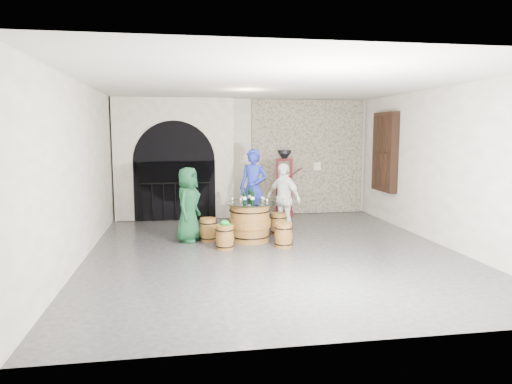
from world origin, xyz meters
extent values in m
plane|color=#2C2C2F|center=(0.00, 0.00, 0.00)|extent=(8.00, 8.00, 0.00)
plane|color=silver|center=(0.00, 4.00, 1.60)|extent=(8.00, 0.00, 8.00)
plane|color=silver|center=(0.00, -4.00, 1.60)|extent=(8.00, 0.00, 8.00)
plane|color=silver|center=(-3.50, 0.00, 1.60)|extent=(0.00, 8.00, 8.00)
plane|color=silver|center=(3.50, 0.00, 1.60)|extent=(0.00, 8.00, 8.00)
plane|color=beige|center=(0.00, 0.00, 3.20)|extent=(8.00, 8.00, 0.00)
cube|color=gray|center=(1.80, 3.94, 1.60)|extent=(3.20, 0.12, 3.18)
cube|color=silver|center=(-1.90, 3.75, 1.60)|extent=(3.10, 0.50, 3.18)
cube|color=black|center=(-1.90, 3.48, 0.78)|extent=(2.10, 0.03, 1.55)
cylinder|color=black|center=(-1.90, 3.48, 1.55)|extent=(2.10, 0.03, 2.10)
cylinder|color=black|center=(-1.90, 3.42, 0.98)|extent=(1.79, 0.04, 0.04)
cylinder|color=black|center=(-2.79, 3.42, 0.49)|extent=(0.02, 0.02, 0.98)
cylinder|color=black|center=(-2.50, 3.42, 0.49)|extent=(0.02, 0.02, 0.98)
cylinder|color=black|center=(-2.20, 3.42, 0.49)|extent=(0.02, 0.02, 0.98)
cylinder|color=black|center=(-1.90, 3.42, 0.49)|extent=(0.02, 0.02, 0.98)
cylinder|color=black|center=(-1.60, 3.42, 0.49)|extent=(0.02, 0.02, 0.98)
cylinder|color=black|center=(-1.31, 3.42, 0.49)|extent=(0.02, 0.02, 0.98)
cylinder|color=black|center=(-1.01, 3.42, 0.49)|extent=(0.02, 0.02, 0.98)
cube|color=black|center=(3.39, 2.40, 1.80)|extent=(0.20, 1.10, 2.00)
cube|color=black|center=(3.34, 2.40, 1.80)|extent=(0.06, 0.88, 1.76)
cube|color=black|center=(3.37, 2.40, 1.80)|extent=(0.22, 0.92, 0.06)
cube|color=black|center=(3.37, 2.11, 1.80)|extent=(0.22, 0.06, 1.80)
cube|color=black|center=(3.37, 2.40, 1.80)|extent=(0.22, 0.06, 1.80)
cube|color=black|center=(3.37, 2.69, 1.80)|extent=(0.22, 0.06, 1.80)
cylinder|color=brown|center=(-0.31, 0.89, 0.39)|extent=(0.82, 0.82, 0.78)
cylinder|color=brown|center=(-0.31, 0.89, 0.39)|extent=(0.88, 0.88, 0.17)
torus|color=black|center=(-0.31, 0.89, 0.13)|extent=(0.88, 0.88, 0.02)
torus|color=black|center=(-0.31, 0.89, 0.66)|extent=(0.88, 0.88, 0.02)
cylinder|color=brown|center=(-0.31, 0.89, 0.79)|extent=(0.84, 0.84, 0.02)
cylinder|color=black|center=(-0.31, 0.89, 0.82)|extent=(1.07, 1.07, 0.01)
cylinder|color=brown|center=(-1.19, 0.99, 0.24)|extent=(0.34, 0.34, 0.47)
cylinder|color=brown|center=(-1.19, 0.99, 0.24)|extent=(0.36, 0.36, 0.10)
torus|color=black|center=(-1.19, 0.99, 0.08)|extent=(0.38, 0.38, 0.02)
torus|color=black|center=(-1.19, 0.99, 0.40)|extent=(0.38, 0.38, 0.02)
cylinder|color=brown|center=(-1.19, 0.99, 0.48)|extent=(0.35, 0.35, 0.02)
cylinder|color=brown|center=(-0.12, 1.75, 0.24)|extent=(0.34, 0.34, 0.47)
cylinder|color=brown|center=(-0.12, 1.75, 0.24)|extent=(0.36, 0.36, 0.10)
torus|color=black|center=(-0.12, 1.75, 0.08)|extent=(0.38, 0.38, 0.02)
torus|color=black|center=(-0.12, 1.75, 0.40)|extent=(0.38, 0.38, 0.02)
cylinder|color=brown|center=(-0.12, 1.75, 0.48)|extent=(0.35, 0.35, 0.02)
cylinder|color=brown|center=(0.42, 1.38, 0.24)|extent=(0.34, 0.34, 0.47)
cylinder|color=brown|center=(0.42, 1.38, 0.24)|extent=(0.36, 0.36, 0.10)
torus|color=black|center=(0.42, 1.38, 0.08)|extent=(0.38, 0.38, 0.02)
torus|color=black|center=(0.42, 1.38, 0.40)|extent=(0.38, 0.38, 0.02)
cylinder|color=brown|center=(0.42, 1.38, 0.48)|extent=(0.35, 0.35, 0.02)
cylinder|color=brown|center=(0.28, 0.23, 0.24)|extent=(0.34, 0.34, 0.47)
cylinder|color=brown|center=(0.28, 0.23, 0.24)|extent=(0.36, 0.36, 0.10)
torus|color=black|center=(0.28, 0.23, 0.08)|extent=(0.38, 0.38, 0.02)
torus|color=black|center=(0.28, 0.23, 0.40)|extent=(0.38, 0.38, 0.02)
cylinder|color=brown|center=(0.28, 0.23, 0.48)|extent=(0.35, 0.35, 0.02)
cylinder|color=brown|center=(-0.91, 0.24, 0.24)|extent=(0.34, 0.34, 0.47)
cylinder|color=brown|center=(-0.91, 0.24, 0.24)|extent=(0.36, 0.36, 0.10)
torus|color=black|center=(-0.91, 0.24, 0.08)|extent=(0.38, 0.38, 0.02)
torus|color=black|center=(-0.91, 0.24, 0.40)|extent=(0.38, 0.38, 0.02)
cylinder|color=brown|center=(-0.91, 0.24, 0.48)|extent=(0.35, 0.35, 0.02)
ellipsoid|color=#0D9230|center=(-0.91, 0.24, 0.53)|extent=(0.18, 0.18, 0.10)
cylinder|color=#0D9230|center=(-0.83, 0.21, 0.49)|extent=(0.12, 0.12, 0.01)
imported|color=#113F22|center=(-1.60, 1.04, 0.79)|extent=(0.76, 0.90, 1.57)
imported|color=#1C2B9B|center=(-0.04, 2.15, 0.96)|extent=(0.83, 0.76, 1.91)
imported|color=white|center=(0.54, 1.45, 0.81)|extent=(0.88, 0.99, 1.61)
cylinder|color=black|center=(-0.43, 0.84, 0.93)|extent=(0.07, 0.07, 0.22)
cylinder|color=white|center=(-0.43, 0.84, 0.92)|extent=(0.08, 0.08, 0.06)
cone|color=black|center=(-0.43, 0.84, 1.06)|extent=(0.07, 0.07, 0.05)
cylinder|color=black|center=(-0.43, 0.84, 1.11)|extent=(0.03, 0.03, 0.07)
cylinder|color=black|center=(-0.26, 0.81, 0.93)|extent=(0.07, 0.07, 0.22)
cylinder|color=white|center=(-0.26, 0.81, 0.92)|extent=(0.08, 0.08, 0.06)
cone|color=black|center=(-0.26, 0.81, 1.06)|extent=(0.07, 0.07, 0.05)
cylinder|color=black|center=(-0.26, 0.81, 1.11)|extent=(0.03, 0.03, 0.07)
cylinder|color=black|center=(-0.28, 1.08, 0.93)|extent=(0.07, 0.07, 0.22)
cylinder|color=white|center=(-0.28, 1.08, 0.92)|extent=(0.08, 0.08, 0.06)
cone|color=black|center=(-0.28, 1.08, 1.06)|extent=(0.07, 0.07, 0.05)
cylinder|color=black|center=(-0.28, 1.08, 1.11)|extent=(0.03, 0.03, 0.07)
cylinder|color=brown|center=(0.01, 2.95, 0.29)|extent=(0.41, 0.41, 0.58)
cylinder|color=brown|center=(0.01, 2.95, 0.29)|extent=(0.44, 0.44, 0.13)
torus|color=black|center=(0.01, 2.95, 0.09)|extent=(0.45, 0.45, 0.02)
torus|color=black|center=(0.01, 2.95, 0.49)|extent=(0.45, 0.45, 0.02)
cylinder|color=brown|center=(0.01, 2.95, 0.59)|extent=(0.42, 0.42, 0.02)
cube|color=#520D0D|center=(1.07, 3.69, 0.05)|extent=(0.57, 0.50, 0.10)
cube|color=#520D0D|center=(1.07, 3.69, 0.97)|extent=(0.50, 0.37, 0.11)
cube|color=#520D0D|center=(1.07, 3.69, 1.55)|extent=(0.46, 0.21, 0.07)
cylinder|color=black|center=(1.07, 3.69, 0.57)|extent=(0.05, 0.05, 0.95)
cylinder|color=black|center=(1.07, 3.69, 1.77)|extent=(0.36, 0.36, 0.09)
cone|color=black|center=(1.07, 3.69, 1.65)|extent=(0.36, 0.36, 0.19)
cube|color=#520D0D|center=(0.88, 3.73, 0.81)|extent=(0.08, 0.08, 1.53)
cube|color=#520D0D|center=(1.26, 3.65, 0.81)|extent=(0.08, 0.08, 1.53)
cylinder|color=#520D0D|center=(1.34, 3.59, 1.19)|extent=(0.41, 0.11, 0.30)
cube|color=silver|center=(2.05, 3.86, 1.35)|extent=(0.18, 0.10, 0.22)
camera|label=1|loc=(-1.71, -8.52, 2.28)|focal=32.00mm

